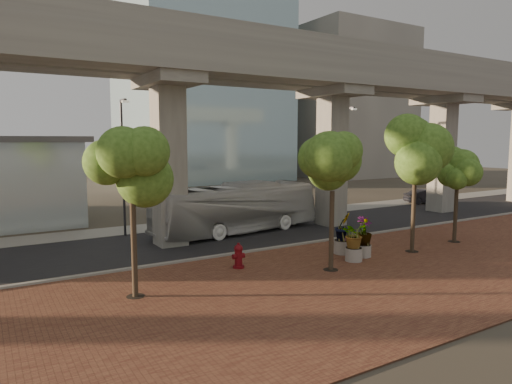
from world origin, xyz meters
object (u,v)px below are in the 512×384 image
parked_car (426,197)px  fire_hydrant (238,256)px  planter_front (354,236)px  transit_bus (237,209)px

parked_car → fire_hydrant: bearing=128.4°
fire_hydrant → planter_front: 5.87m
parked_car → fire_hydrant: parked_car is taller
fire_hydrant → planter_front: bearing=-18.8°
transit_bus → fire_hydrant: size_ratio=9.75×
parked_car → planter_front: (-20.41, -11.96, 0.65)m
fire_hydrant → planter_front: (5.52, -1.88, 0.68)m
parked_car → fire_hydrant: 27.82m
parked_car → planter_front: size_ratio=1.95×
transit_bus → planter_front: (1.55, -9.22, -0.31)m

